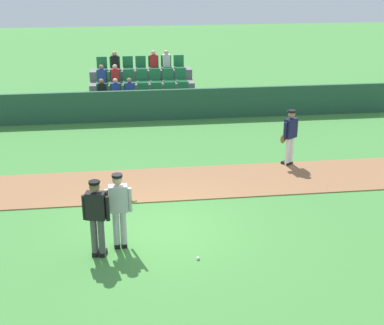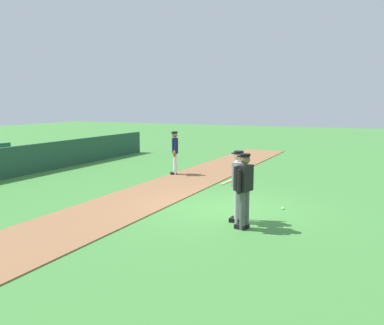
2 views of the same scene
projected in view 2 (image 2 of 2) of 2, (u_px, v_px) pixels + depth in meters
name	position (u px, v px, depth m)	size (l,w,h in m)	color
ground_plane	(226.00, 209.00, 11.27)	(80.00, 80.00, 0.00)	#42843A
infield_dirt_path	(141.00, 198.00, 12.44)	(28.00, 2.40, 0.03)	#936642
batter_grey_jersey	(238.00, 183.00, 9.93)	(0.70, 0.77, 1.76)	#B2B2B2
umpire_home_plate	(244.00, 187.00, 9.37)	(0.58, 0.37, 1.76)	#4C4C4C
runner_navy_jersey	(175.00, 151.00, 16.44)	(0.62, 0.45, 1.76)	white
baseball	(283.00, 208.00, 11.20)	(0.07, 0.07, 0.07)	white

